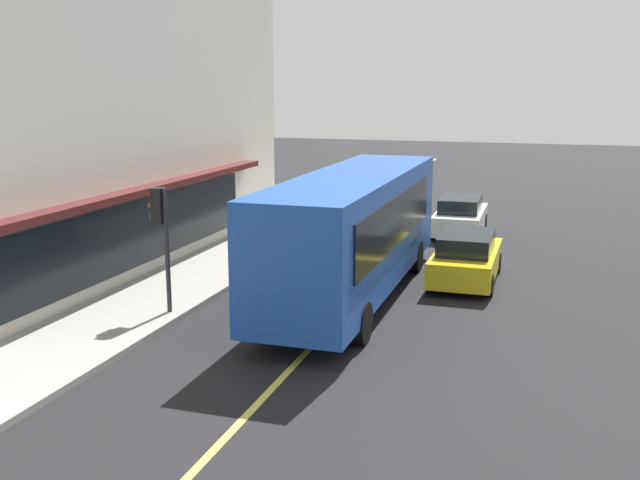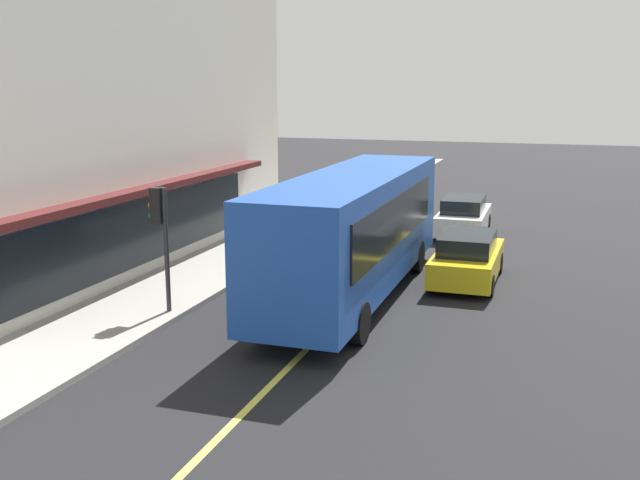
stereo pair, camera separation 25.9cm
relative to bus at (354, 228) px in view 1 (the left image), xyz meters
The scene contains 8 objects.
ground 2.62m from the bus, behind, with size 120.00×120.00×0.00m, color black.
sidewalk 5.77m from the bus, 108.28° to the left, with size 80.00×3.05×0.15m, color #9E9B93.
lane_centre_stripe 2.62m from the bus, behind, with size 36.00×0.16×0.01m, color #D8D14C.
storefront_building 11.97m from the bus, 89.02° to the left, with size 21.92×8.61×14.73m.
bus is the anchor object (origin of this frame).
traffic_light 5.28m from the bus, 126.76° to the left, with size 0.30×0.52×3.20m.
car_yellow 4.07m from the bus, 46.02° to the right, with size 4.30×1.86×1.52m.
car_white 10.10m from the bus, ahead, with size 4.33×1.91×1.52m.
Camera 1 is at (-17.45, -5.02, 5.88)m, focal length 41.15 mm.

